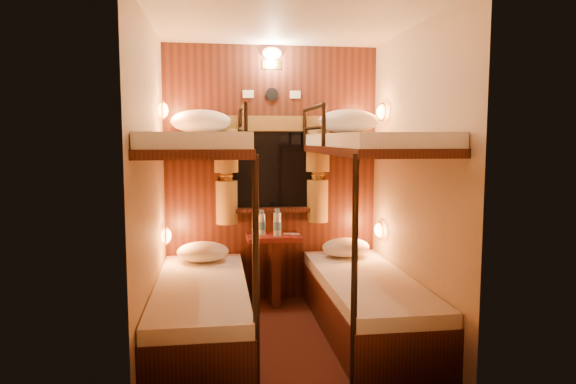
{
  "coord_description": "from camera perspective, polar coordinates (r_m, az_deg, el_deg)",
  "views": [
    {
      "loc": [
        -0.53,
        -3.79,
        1.54
      ],
      "look_at": [
        0.03,
        0.15,
        1.12
      ],
      "focal_mm": 32.0,
      "sensor_mm": 36.0,
      "label": 1
    }
  ],
  "objects": [
    {
      "name": "pillow_lower_left",
      "position": [
        4.62,
        -9.43,
        -6.56
      ],
      "size": [
        0.45,
        0.32,
        0.18
      ],
      "primitive_type": "ellipsoid",
      "color": "silver",
      "rests_on": "bunk_left"
    },
    {
      "name": "bottle_left",
      "position": [
        4.75,
        -2.92,
        -3.61
      ],
      "size": [
        0.07,
        0.07,
        0.24
      ],
      "rotation": [
        0.0,
        0.0,
        0.24
      ],
      "color": "#99BFE5",
      "rests_on": "table"
    },
    {
      "name": "wall_back",
      "position": [
        4.88,
        -1.82,
        1.96
      ],
      "size": [
        2.4,
        0.0,
        2.4
      ],
      "primitive_type": "plane",
      "rotation": [
        1.57,
        0.0,
        0.0
      ],
      "color": "#C6B293",
      "rests_on": "floor"
    },
    {
      "name": "ceiling",
      "position": [
        3.92,
        -0.13,
        18.61
      ],
      "size": [
        2.1,
        2.1,
        0.0
      ],
      "primitive_type": "plane",
      "rotation": [
        3.14,
        0.0,
        0.0
      ],
      "color": "silver",
      "rests_on": "wall_back"
    },
    {
      "name": "reading_lamps",
      "position": [
        4.53,
        -1.34,
        2.16
      ],
      "size": [
        2.0,
        0.2,
        1.25
      ],
      "color": "orange",
      "rests_on": "wall_left"
    },
    {
      "name": "wall_front",
      "position": [
        2.81,
        2.81,
        -1.01
      ],
      "size": [
        2.4,
        0.0,
        2.4
      ],
      "primitive_type": "plane",
      "rotation": [
        -1.57,
        0.0,
        0.0
      ],
      "color": "#C6B293",
      "rests_on": "floor"
    },
    {
      "name": "bottle_right",
      "position": [
        4.68,
        -1.2,
        -3.63
      ],
      "size": [
        0.07,
        0.07,
        0.26
      ],
      "rotation": [
        0.0,
        0.0,
        0.38
      ],
      "color": "#99BFE5",
      "rests_on": "table"
    },
    {
      "name": "wall_right",
      "position": [
        4.1,
        13.85,
        1.02
      ],
      "size": [
        0.0,
        2.4,
        2.4
      ],
      "primitive_type": "plane",
      "rotation": [
        1.57,
        0.0,
        -1.57
      ],
      "color": "#C6B293",
      "rests_on": "floor"
    },
    {
      "name": "pillow_upper_right",
      "position": [
        4.65,
        6.7,
        7.81
      ],
      "size": [
        0.54,
        0.39,
        0.21
      ],
      "primitive_type": "ellipsoid",
      "color": "silver",
      "rests_on": "bunk_right"
    },
    {
      "name": "back_panel",
      "position": [
        4.87,
        -1.8,
        1.95
      ],
      "size": [
        2.0,
        0.03,
        2.4
      ],
      "primitive_type": "cube",
      "color": "black",
      "rests_on": "floor"
    },
    {
      "name": "wall_left",
      "position": [
        3.84,
        -15.09,
        0.66
      ],
      "size": [
        0.0,
        2.4,
        2.4
      ],
      "primitive_type": "plane",
      "rotation": [
        1.57,
        0.0,
        1.57
      ],
      "color": "#C6B293",
      "rests_on": "floor"
    },
    {
      "name": "floor",
      "position": [
        4.13,
        -0.12,
        -15.96
      ],
      "size": [
        2.1,
        2.1,
        0.0
      ],
      "primitive_type": "plane",
      "color": "#35140E",
      "rests_on": "ground"
    },
    {
      "name": "bunk_right",
      "position": [
        4.15,
        8.71,
        -7.78
      ],
      "size": [
        0.72,
        1.9,
        1.82
      ],
      "color": "black",
      "rests_on": "floor"
    },
    {
      "name": "curtains",
      "position": [
        4.8,
        -1.72,
        2.65
      ],
      "size": [
        1.1,
        0.22,
        1.0
      ],
      "color": "olive",
      "rests_on": "back_panel"
    },
    {
      "name": "table",
      "position": [
        4.81,
        -1.53,
        -7.59
      ],
      "size": [
        0.5,
        0.34,
        0.66
      ],
      "color": "#5E1515",
      "rests_on": "floor"
    },
    {
      "name": "window",
      "position": [
        4.84,
        -1.76,
        1.7
      ],
      "size": [
        1.0,
        0.12,
        0.79
      ],
      "color": "black",
      "rests_on": "back_panel"
    },
    {
      "name": "back_fixtures",
      "position": [
        4.87,
        -1.8,
        14.28
      ],
      "size": [
        0.54,
        0.09,
        0.48
      ],
      "color": "black",
      "rests_on": "back_panel"
    },
    {
      "name": "bunk_left",
      "position": [
        3.99,
        -9.63,
        -8.39
      ],
      "size": [
        0.72,
        1.9,
        1.82
      ],
      "color": "black",
      "rests_on": "floor"
    },
    {
      "name": "sachet_a",
      "position": [
        4.81,
        0.03,
        -4.68
      ],
      "size": [
        0.1,
        0.08,
        0.01
      ],
      "primitive_type": "cube",
      "rotation": [
        0.0,
        0.0,
        -0.16
      ],
      "color": "silver",
      "rests_on": "table"
    },
    {
      "name": "sachet_b",
      "position": [
        4.81,
        0.87,
        -4.67
      ],
      "size": [
        0.07,
        0.06,
        0.0
      ],
      "primitive_type": "cube",
      "rotation": [
        0.0,
        0.0,
        0.15
      ],
      "color": "silver",
      "rests_on": "table"
    },
    {
      "name": "pillow_lower_right",
      "position": [
        4.78,
        6.44,
        -6.13
      ],
      "size": [
        0.44,
        0.32,
        0.17
      ],
      "primitive_type": "ellipsoid",
      "color": "silver",
      "rests_on": "bunk_right"
    },
    {
      "name": "pillow_upper_left",
      "position": [
        4.6,
        -9.65,
        7.74
      ],
      "size": [
        0.53,
        0.38,
        0.21
      ],
      "primitive_type": "ellipsoid",
      "color": "silver",
      "rests_on": "bunk_left"
    }
  ]
}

